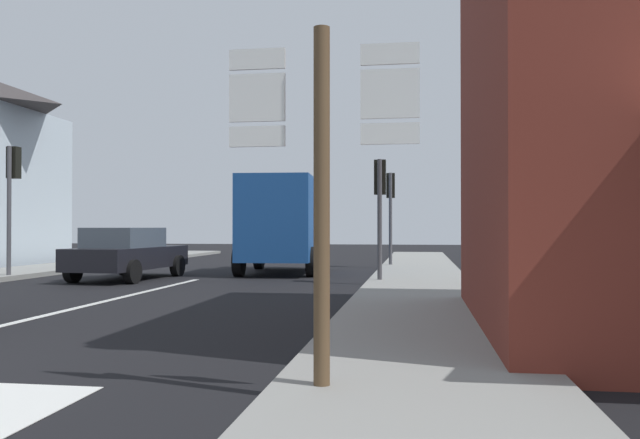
# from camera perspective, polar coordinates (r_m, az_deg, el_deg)

# --- Properties ---
(ground_plane) EXTENTS (80.00, 80.00, 0.00)m
(ground_plane) POSITION_cam_1_polar(r_m,az_deg,el_deg) (16.76, -13.12, -5.74)
(ground_plane) COLOR black
(sidewalk_right) EXTENTS (2.59, 44.00, 0.14)m
(sidewalk_right) POSITION_cam_1_polar(r_m,az_deg,el_deg) (13.59, 8.74, -6.65)
(sidewalk_right) COLOR gray
(sidewalk_right) RESTS_ON ground
(lane_centre_stripe) EXTENTS (0.16, 12.00, 0.01)m
(lane_centre_stripe) POSITION_cam_1_polar(r_m,az_deg,el_deg) (13.15, -19.62, -7.10)
(lane_centre_stripe) COLOR silver
(lane_centre_stripe) RESTS_ON ground
(sedan_far) EXTENTS (2.21, 4.32, 1.47)m
(sedan_far) POSITION_cam_1_polar(r_m,az_deg,el_deg) (19.17, -16.62, -2.82)
(sedan_far) COLOR black
(sedan_far) RESTS_ON ground
(delivery_truck) EXTENTS (2.75, 5.13, 3.05)m
(delivery_truck) POSITION_cam_1_polar(r_m,az_deg,el_deg) (20.94, -3.36, -0.23)
(delivery_truck) COLOR #19478C
(delivery_truck) RESTS_ON ground
(route_sign_post) EXTENTS (1.66, 0.14, 3.20)m
(route_sign_post) POSITION_cam_1_polar(r_m,az_deg,el_deg) (5.55, 0.17, 3.72)
(route_sign_post) COLOR brown
(route_sign_post) RESTS_ON ground
(traffic_light_near_right) EXTENTS (0.30, 0.49, 3.23)m
(traffic_light_near_right) POSITION_cam_1_polar(r_m,az_deg,el_deg) (16.86, 5.30, 2.41)
(traffic_light_near_right) COLOR #47474C
(traffic_light_near_right) RESTS_ON ground
(traffic_light_far_right) EXTENTS (0.30, 0.49, 3.45)m
(traffic_light_far_right) POSITION_cam_1_polar(r_m,az_deg,el_deg) (23.63, 6.24, 1.92)
(traffic_light_far_right) COLOR #47474C
(traffic_light_far_right) RESTS_ON ground
(traffic_light_near_left) EXTENTS (0.30, 0.49, 3.77)m
(traffic_light_near_left) POSITION_cam_1_polar(r_m,az_deg,el_deg) (20.35, -25.47, 3.07)
(traffic_light_near_left) COLOR #47474C
(traffic_light_near_left) RESTS_ON ground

